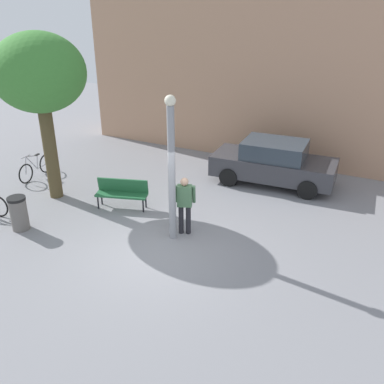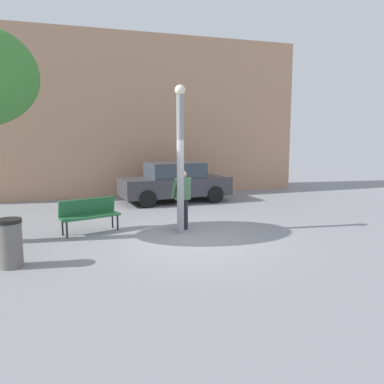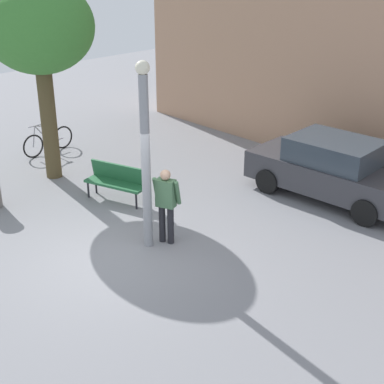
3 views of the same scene
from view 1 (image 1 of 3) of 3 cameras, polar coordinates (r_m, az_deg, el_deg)
ground_plane at (r=11.29m, az=-4.38°, el=-7.79°), size 36.00×36.00×0.00m
building_facade at (r=17.62m, az=10.21°, el=15.63°), size 15.38×2.00×6.78m
lamppost at (r=10.93m, az=-2.74°, el=3.49°), size 0.28×0.28×3.91m
person_by_lamppost at (r=11.59m, az=-1.00°, el=-1.32°), size 0.63×0.44×1.67m
park_bench at (r=13.42m, az=-9.30°, el=0.12°), size 1.67×0.94×0.92m
plaza_tree at (r=13.77m, az=-19.68°, el=14.47°), size 2.76×2.76×5.17m
bicycle_silver at (r=16.50m, az=-20.07°, el=3.06°), size 0.24×1.81×0.97m
parked_car_charcoal at (r=15.15m, az=10.80°, el=3.86°), size 4.29×2.01×1.55m
trash_bin at (r=12.95m, az=-22.08°, el=-2.64°), size 0.51×0.51×0.99m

